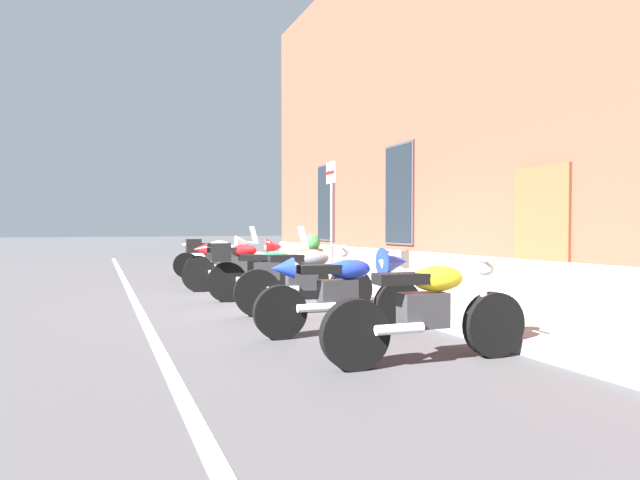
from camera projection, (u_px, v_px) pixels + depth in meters
The scene contains 13 objects.
ground_plane at pixel (325, 296), 8.78m from camera, with size 140.00×140.00×0.00m, color #38383A.
sidewalk at pixel (395, 288), 9.43m from camera, with size 27.18×3.08×0.16m, color gray.
lane_stripe at pixel (138, 308), 7.44m from camera, with size 27.18×0.12×0.01m, color silver.
brick_pub_facade at pixel (559, 88), 11.22m from camera, with size 21.18×6.09×9.09m.
motorcycle_white_sport at pixel (219, 254), 12.38m from camera, with size 0.62×2.12×1.06m.
motorcycle_silver_touring at pixel (224, 259), 10.93m from camera, with size 0.62×2.02×1.30m.
motorcycle_red_sport at pixel (243, 262), 9.58m from camera, with size 0.77×2.16×1.05m.
motorcycle_green_touring at pixel (263, 270), 8.25m from camera, with size 0.79×2.08×1.28m.
motorcycle_grey_naked at pixel (306, 280), 6.97m from camera, with size 0.62×2.04×1.00m.
motorcycle_blue_sport at pixel (348, 287), 5.65m from camera, with size 0.62×2.09×1.02m.
motorcycle_yellow_naked at pixel (430, 311), 4.42m from camera, with size 0.62×2.07×0.97m.
parking_sign at pixel (331, 203), 10.02m from camera, with size 0.36×0.07×2.50m.
barrel_planter at pixel (312, 257), 11.30m from camera, with size 0.56×0.56×0.95m.
Camera 1 is at (7.91, -3.75, 1.24)m, focal length 26.97 mm.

